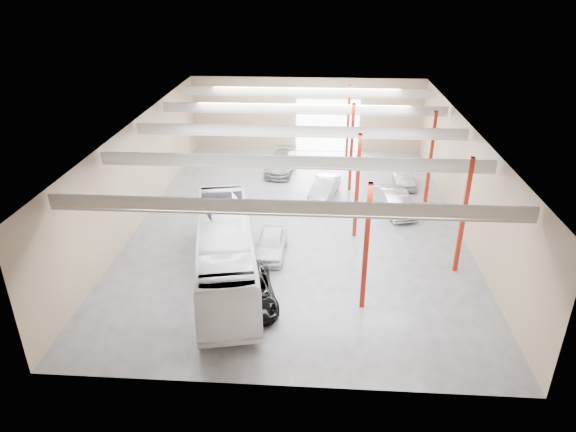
# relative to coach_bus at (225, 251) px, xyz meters

# --- Properties ---
(depot_shell) EXTENTS (22.12, 32.12, 7.06)m
(depot_shell) POSITION_rel_coach_bus_xyz_m (3.89, 8.30, 3.18)
(depot_shell) COLOR #4F4F55
(depot_shell) RESTS_ON ground
(coach_bus) EXTENTS (5.58, 13.22, 3.59)m
(coach_bus) POSITION_rel_coach_bus_xyz_m (0.00, 0.00, 0.00)
(coach_bus) COLOR white
(coach_bus) RESTS_ON ground
(black_sedan) EXTENTS (3.58, 5.58, 1.43)m
(black_sedan) POSITION_rel_coach_bus_xyz_m (1.75, -2.22, -1.08)
(black_sedan) COLOR black
(black_sedan) RESTS_ON ground
(car_row_a) EXTENTS (1.88, 4.45, 1.50)m
(car_row_a) POSITION_rel_coach_bus_xyz_m (2.28, 3.01, -1.04)
(car_row_a) COLOR white
(car_row_a) RESTS_ON ground
(car_row_b) EXTENTS (2.69, 4.80, 1.50)m
(car_row_b) POSITION_rel_coach_bus_xyz_m (5.56, 12.32, -1.04)
(car_row_b) COLOR #BCBCC2
(car_row_b) RESTS_ON ground
(car_row_c) EXTENTS (2.79, 5.77, 1.62)m
(car_row_c) POSITION_rel_coach_bus_xyz_m (1.75, 17.52, -0.98)
(car_row_c) COLOR slate
(car_row_c) RESTS_ON ground
(car_right_near) EXTENTS (2.94, 5.29, 1.65)m
(car_right_near) POSITION_rel_coach_bus_xyz_m (10.63, 9.82, -0.97)
(car_right_near) COLOR #9D9DA1
(car_right_near) RESTS_ON ground
(car_right_far) EXTENTS (1.63, 4.02, 1.37)m
(car_right_far) POSITION_rel_coach_bus_xyz_m (12.05, 15.02, -1.11)
(car_right_far) COLOR silver
(car_right_far) RESTS_ON ground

